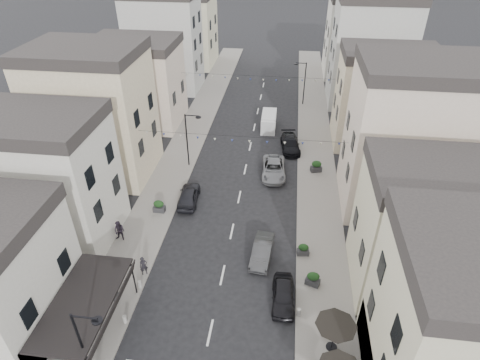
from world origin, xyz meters
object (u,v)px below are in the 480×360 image
object	(u,v)px
parked_car_a	(283,295)
parked_car_e	(189,195)
parked_car_c	(274,169)
pedestrian_a	(144,266)
delivery_van	(269,121)
pedestrian_b	(120,231)
parked_car_d	(290,144)
parked_car_b	(262,251)

from	to	relation	value
parked_car_a	parked_car_e	size ratio (longest dim) A/B	0.90
parked_car_a	parked_car_c	size ratio (longest dim) A/B	0.75
parked_car_e	pedestrian_a	distance (m)	9.42
parked_car_e	delivery_van	world-z (taller)	delivery_van
delivery_van	pedestrian_b	distance (m)	24.71
parked_car_c	pedestrian_a	size ratio (longest dim) A/B	3.22
parked_car_d	pedestrian_a	distance (m)	23.09
delivery_van	pedestrian_a	world-z (taller)	delivery_van
parked_car_e	pedestrian_b	distance (m)	7.37
parked_car_a	parked_car_e	world-z (taller)	parked_car_e
parked_car_a	pedestrian_a	size ratio (longest dim) A/B	2.42
pedestrian_b	pedestrian_a	bearing A→B (deg)	-42.26
parked_car_e	pedestrian_a	world-z (taller)	pedestrian_a
pedestrian_a	pedestrian_b	distance (m)	4.67
parked_car_b	parked_car_d	xyz separation A→B (m)	(1.80, 17.67, 0.02)
parked_car_a	parked_car_b	xyz separation A→B (m)	(-1.80, 4.15, 0.01)
delivery_van	pedestrian_a	bearing A→B (deg)	-107.19
parked_car_a	delivery_van	world-z (taller)	delivery_van
parked_car_e	parked_car_a	bearing A→B (deg)	127.22
parked_car_a	parked_car_b	world-z (taller)	parked_car_b
parked_car_e	pedestrian_b	world-z (taller)	pedestrian_b
parked_car_b	parked_car_c	world-z (taller)	parked_car_c
parked_car_e	pedestrian_a	bearing A→B (deg)	78.82
parked_car_a	delivery_van	bearing A→B (deg)	93.97
parked_car_c	delivery_van	bearing A→B (deg)	93.17
pedestrian_b	parked_car_b	bearing A→B (deg)	2.61
parked_car_a	pedestrian_b	size ratio (longest dim) A/B	2.09
parked_car_b	parked_car_c	size ratio (longest dim) A/B	0.79
parked_car_a	pedestrian_b	distance (m)	14.34
parked_car_c	pedestrian_a	world-z (taller)	pedestrian_a
parked_car_b	delivery_van	xyz separation A→B (m)	(-1.00, 22.72, 0.36)
parked_car_b	parked_car_e	xyz separation A→B (m)	(-7.40, 6.40, 0.06)
parked_car_d	pedestrian_b	bearing A→B (deg)	-136.15
parked_car_b	parked_car_e	distance (m)	9.79
parked_car_b	parked_car_c	xyz separation A→B (m)	(0.22, 12.10, 0.04)
parked_car_a	parked_car_d	size ratio (longest dim) A/B	0.81
parked_car_d	pedestrian_a	xyz separation A→B (m)	(-10.40, -20.61, 0.22)
delivery_van	parked_car_b	bearing A→B (deg)	-88.17
parked_car_d	parked_car_e	size ratio (longest dim) A/B	1.11
parked_car_b	parked_car_d	distance (m)	17.76
parked_car_d	pedestrian_b	distance (m)	21.90
parked_car_b	parked_car_e	world-z (taller)	parked_car_e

